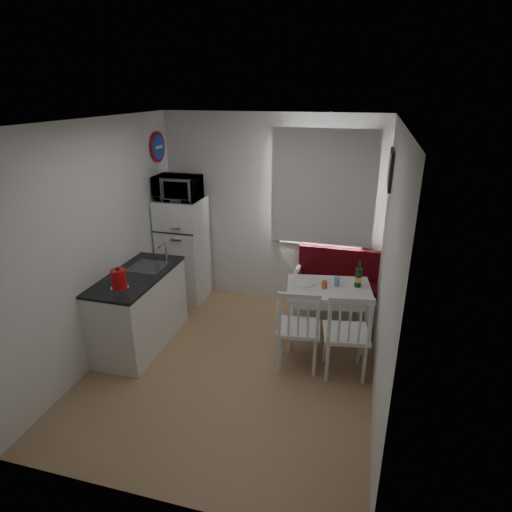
{
  "coord_description": "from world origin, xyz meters",
  "views": [
    {
      "loc": [
        1.27,
        -3.79,
        2.87
      ],
      "look_at": [
        0.12,
        0.5,
        1.13
      ],
      "focal_mm": 30.0,
      "sensor_mm": 36.0,
      "label": 1
    }
  ],
  "objects": [
    {
      "name": "floor",
      "position": [
        0.0,
        0.0,
        0.0
      ],
      "size": [
        3.0,
        3.5,
        0.02
      ],
      "primitive_type": "cube",
      "color": "tan",
      "rests_on": "ground"
    },
    {
      "name": "ceiling",
      "position": [
        0.0,
        0.0,
        2.6
      ],
      "size": [
        3.0,
        3.5,
        0.02
      ],
      "primitive_type": "cube",
      "color": "white",
      "rests_on": "wall_back"
    },
    {
      "name": "wall_back",
      "position": [
        0.0,
        1.75,
        1.3
      ],
      "size": [
        3.0,
        0.02,
        2.6
      ],
      "primitive_type": "cube",
      "color": "white",
      "rests_on": "floor"
    },
    {
      "name": "wall_front",
      "position": [
        0.0,
        -1.75,
        1.3
      ],
      "size": [
        3.0,
        0.02,
        2.6
      ],
      "primitive_type": "cube",
      "color": "white",
      "rests_on": "floor"
    },
    {
      "name": "wall_left",
      "position": [
        -1.5,
        0.0,
        1.3
      ],
      "size": [
        0.02,
        3.5,
        2.6
      ],
      "primitive_type": "cube",
      "color": "white",
      "rests_on": "floor"
    },
    {
      "name": "wall_right",
      "position": [
        1.5,
        0.0,
        1.3
      ],
      "size": [
        0.02,
        3.5,
        2.6
      ],
      "primitive_type": "cube",
      "color": "white",
      "rests_on": "floor"
    },
    {
      "name": "window",
      "position": [
        0.7,
        1.72,
        1.62
      ],
      "size": [
        1.22,
        0.06,
        1.47
      ],
      "primitive_type": "cube",
      "color": "white",
      "rests_on": "wall_back"
    },
    {
      "name": "curtain",
      "position": [
        0.7,
        1.65,
        1.68
      ],
      "size": [
        1.35,
        0.02,
        1.5
      ],
      "primitive_type": "cube",
      "color": "white",
      "rests_on": "wall_back"
    },
    {
      "name": "kitchen_counter",
      "position": [
        -1.2,
        0.16,
        0.46
      ],
      "size": [
        0.62,
        1.32,
        1.16
      ],
      "color": "white",
      "rests_on": "floor"
    },
    {
      "name": "wall_sign",
      "position": [
        -1.47,
        1.45,
        2.15
      ],
      "size": [
        0.03,
        0.4,
        0.4
      ],
      "primitive_type": "cylinder",
      "rotation": [
        0.0,
        1.57,
        0.0
      ],
      "color": "#1C3DA9",
      "rests_on": "wall_left"
    },
    {
      "name": "picture_frame",
      "position": [
        1.48,
        1.1,
        2.05
      ],
      "size": [
        0.04,
        0.52,
        0.42
      ],
      "primitive_type": "cube",
      "color": "black",
      "rests_on": "wall_right"
    },
    {
      "name": "bench",
      "position": [
        1.02,
        1.51,
        0.29
      ],
      "size": [
        1.24,
        0.48,
        0.88
      ],
      "color": "white",
      "rests_on": "floor"
    },
    {
      "name": "dining_table",
      "position": [
        0.93,
        0.76,
        0.64
      ],
      "size": [
        1.06,
        0.82,
        0.72
      ],
      "rotation": [
        0.0,
        0.0,
        0.16
      ],
      "color": "white",
      "rests_on": "floor"
    },
    {
      "name": "chair_left",
      "position": [
        0.68,
        0.09,
        0.6
      ],
      "size": [
        0.5,
        0.48,
        0.52
      ],
      "rotation": [
        0.0,
        0.0,
        0.11
      ],
      "color": "white",
      "rests_on": "floor"
    },
    {
      "name": "chair_right",
      "position": [
        1.18,
        0.09,
        0.61
      ],
      "size": [
        0.53,
        0.52,
        0.53
      ],
      "rotation": [
        0.0,
        0.0,
        0.16
      ],
      "color": "white",
      "rests_on": "floor"
    },
    {
      "name": "fridge",
      "position": [
        -1.18,
        1.4,
        0.74
      ],
      "size": [
        0.59,
        0.59,
        1.48
      ],
      "primitive_type": "cube",
      "color": "white",
      "rests_on": "floor"
    },
    {
      "name": "microwave",
      "position": [
        -1.18,
        1.35,
        1.64
      ],
      "size": [
        0.58,
        0.39,
        0.32
      ],
      "primitive_type": "imported",
      "color": "white",
      "rests_on": "fridge"
    },
    {
      "name": "kettle",
      "position": [
        -1.15,
        -0.26,
        1.03
      ],
      "size": [
        0.19,
        0.19,
        0.25
      ],
      "primitive_type": "cylinder",
      "color": "red",
      "rests_on": "kitchen_counter"
    },
    {
      "name": "wine_bottle",
      "position": [
        1.25,
        0.86,
        0.88
      ],
      "size": [
        0.08,
        0.08,
        0.32
      ],
      "primitive_type": null,
      "color": "#14401C",
      "rests_on": "dining_table"
    },
    {
      "name": "drinking_glass_orange",
      "position": [
        0.88,
        0.71,
        0.77
      ],
      "size": [
        0.06,
        0.06,
        0.1
      ],
      "primitive_type": "cylinder",
      "color": "#F65A29",
      "rests_on": "dining_table"
    },
    {
      "name": "drinking_glass_blue",
      "position": [
        1.01,
        0.81,
        0.78
      ],
      "size": [
        0.07,
        0.07,
        0.11
      ],
      "primitive_type": "cylinder",
      "color": "#7DA2D5",
      "rests_on": "dining_table"
    },
    {
      "name": "plate",
      "position": [
        0.63,
        0.78,
        0.73
      ],
      "size": [
        0.26,
        0.26,
        0.02
      ],
      "primitive_type": "cylinder",
      "color": "white",
      "rests_on": "dining_table"
    }
  ]
}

